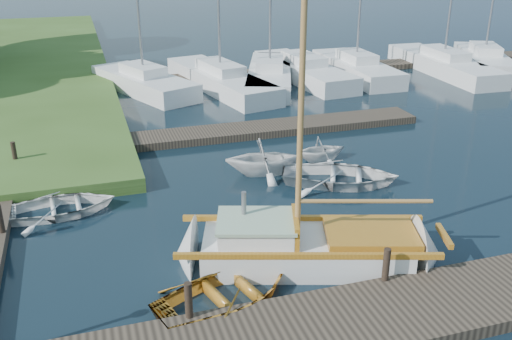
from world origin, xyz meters
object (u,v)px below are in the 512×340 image
object	(u,v)px
tender_d	(321,147)
mooring_post_1	(189,300)
tender_c	(340,173)
dinghy	(228,289)
mooring_post_4	(0,219)
marina_boat_6	(484,58)
mooring_post_2	(386,264)
sailboat	(311,250)
tender_b	(264,155)
marina_boat_3	(303,69)
marina_boat_4	(356,66)
marina_boat_0	(144,81)
tender_a	(60,204)
marina_boat_1	(220,78)
marina_boat_2	(270,74)
marina_boat_5	(443,63)
mooring_post_5	(14,153)

from	to	relation	value
tender_d	mooring_post_1	bearing A→B (deg)	138.79
tender_c	dinghy	bearing A→B (deg)	160.39
mooring_post_4	marina_boat_6	xyz separation A→B (m)	(25.94, 14.15, -0.13)
marina_boat_6	mooring_post_2	bearing A→B (deg)	162.60
sailboat	tender_b	distance (m)	5.76
mooring_post_1	dinghy	world-z (taller)	mooring_post_1
marina_boat_3	marina_boat_4	distance (m)	3.11
marina_boat_4	tender_c	bearing A→B (deg)	152.05
mooring_post_2	marina_boat_0	bearing A→B (deg)	98.68
tender_c	tender_a	bearing A→B (deg)	112.23
sailboat	marina_boat_4	xyz separation A→B (m)	(10.09, 17.74, 0.23)
tender_c	mooring_post_4	bearing A→B (deg)	119.85
mooring_post_1	tender_b	distance (m)	8.38
marina_boat_1	mooring_post_2	bearing A→B (deg)	165.04
mooring_post_4	marina_boat_3	distance (m)	20.55
mooring_post_1	marina_boat_2	bearing A→B (deg)	66.80
dinghy	tender_d	distance (m)	9.10
mooring_post_1	tender_c	distance (m)	8.46
mooring_post_2	tender_c	xyz separation A→B (m)	(1.63, 5.82, -0.31)
marina_boat_1	marina_boat_3	world-z (taller)	marina_boat_3
sailboat	marina_boat_0	xyz separation A→B (m)	(-1.87, 17.93, 0.23)
mooring_post_2	marina_boat_0	size ratio (longest dim) A/B	0.07
tender_c	marina_boat_5	world-z (taller)	marina_boat_5
marina_boat_4	marina_boat_1	bearing A→B (deg)	93.41
mooring_post_2	mooring_post_5	distance (m)	13.12
tender_c	sailboat	bearing A→B (deg)	171.92
marina_boat_3	mooring_post_5	bearing A→B (deg)	118.11
tender_b	marina_boat_4	bearing A→B (deg)	-28.07
marina_boat_4	marina_boat_5	size ratio (longest dim) A/B	1.11
mooring_post_2	sailboat	distance (m)	2.02
tender_c	marina_boat_0	world-z (taller)	marina_boat_0
tender_c	tender_d	bearing A→B (deg)	18.76
sailboat	tender_c	world-z (taller)	sailboat
mooring_post_5	marina_boat_0	distance (m)	11.05
tender_c	marina_boat_2	xyz separation A→B (m)	(2.10, 13.37, 0.18)
mooring_post_1	mooring_post_4	distance (m)	6.40
dinghy	marina_boat_1	bearing A→B (deg)	-30.28
tender_d	marina_boat_4	distance (m)	13.45
marina_boat_3	tender_d	bearing A→B (deg)	155.28
tender_b	marina_boat_2	xyz separation A→B (m)	(4.21, 11.84, -0.11)
tender_d	tender_b	bearing A→B (deg)	101.92
mooring_post_4	marina_boat_3	bearing A→B (deg)	45.59
marina_boat_4	mooring_post_1	bearing A→B (deg)	145.69
mooring_post_5	marina_boat_0	bearing A→B (deg)	60.06
mooring_post_2	tender_d	distance (m)	8.19
marina_boat_0	tender_d	bearing A→B (deg)	179.66
marina_boat_3	marina_boat_5	xyz separation A→B (m)	(8.40, -0.97, -0.02)
tender_b	tender_c	bearing A→B (deg)	-115.81
sailboat	tender_d	size ratio (longest dim) A/B	5.25
marina_boat_0	marina_boat_6	distance (m)	20.43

